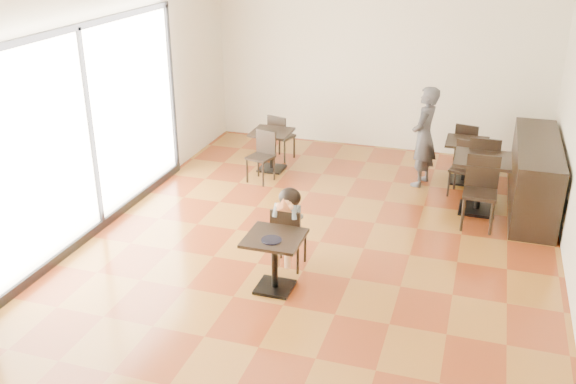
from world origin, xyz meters
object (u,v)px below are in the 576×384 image
at_px(adult_patron, 424,137).
at_px(cafe_table_mid, 480,185).
at_px(cafe_table_left, 272,151).
at_px(chair_mid_a, 483,166).
at_px(chair_left_a, 282,137).
at_px(chair_left_b, 260,158).
at_px(cafe_table_back, 465,162).
at_px(chair_mid_b, 480,194).
at_px(chair_back_a, 468,147).
at_px(chair_back_b, 464,170).
at_px(child_chair, 289,236).
at_px(child_table, 275,263).
at_px(child, 289,228).

distance_m(adult_patron, cafe_table_mid, 1.25).
xyz_separation_m(cafe_table_left, chair_mid_a, (3.38, -0.11, 0.15)).
bearing_deg(chair_left_a, chair_left_b, 105.06).
xyz_separation_m(cafe_table_mid, cafe_table_back, (-0.25, 1.07, -0.06)).
relative_size(cafe_table_back, chair_mid_b, 0.70).
height_order(cafe_table_left, chair_mid_b, chair_mid_b).
height_order(chair_mid_b, chair_left_b, chair_mid_b).
distance_m(chair_back_a, chair_back_b, 1.10).
height_order(chair_mid_b, chair_back_a, chair_mid_b).
xyz_separation_m(child_chair, chair_mid_b, (2.13, 1.79, 0.09)).
height_order(cafe_table_back, chair_left_a, chair_left_a).
xyz_separation_m(chair_left_a, chair_back_a, (3.11, 0.41, 0.01)).
height_order(child_table, chair_mid_a, chair_mid_a).
bearing_deg(cafe_table_left, chair_left_b, -90.00).
height_order(child_chair, cafe_table_mid, cafe_table_mid).
xyz_separation_m(child_chair, child, (0.00, 0.00, 0.10)).
bearing_deg(cafe_table_mid, cafe_table_back, 103.26).
bearing_deg(chair_left_a, cafe_table_mid, 175.23).
bearing_deg(child_table, chair_left_a, 106.97).
bearing_deg(cafe_table_mid, chair_left_a, 160.17).
distance_m(child, chair_mid_a, 3.59).
height_order(adult_patron, chair_left_a, adult_patron).
relative_size(adult_patron, chair_back_a, 1.90).
bearing_deg(cafe_table_mid, chair_back_b, 115.77).
relative_size(adult_patron, chair_left_b, 1.95).
height_order(child, chair_mid_b, child).
distance_m(chair_mid_a, chair_left_a, 3.44).
bearing_deg(child_table, chair_mid_a, 58.27).
bearing_deg(cafe_table_left, cafe_table_mid, -11.14).
relative_size(child, chair_back_a, 1.22).
xyz_separation_m(child_chair, cafe_table_back, (1.86, 3.41, -0.06)).
xyz_separation_m(chair_mid_b, chair_left_b, (-3.38, 0.66, -0.09)).
bearing_deg(chair_mid_b, chair_back_a, 97.34).
height_order(cafe_table_left, cafe_table_back, cafe_table_back).
height_order(child_chair, child, child).
height_order(cafe_table_mid, cafe_table_back, cafe_table_mid).
distance_m(child_chair, chair_mid_b, 2.78).
bearing_deg(chair_mid_a, chair_left_b, 7.67).
xyz_separation_m(child_table, chair_mid_a, (2.13, 3.44, 0.16)).
relative_size(chair_mid_b, chair_back_b, 1.19).
bearing_deg(chair_back_b, adult_patron, 171.82).
height_order(child_table, child_chair, child_chair).
xyz_separation_m(child_table, child, (0.00, 0.55, 0.17)).
bearing_deg(chair_back_a, child, 77.75).
distance_m(chair_left_b, chair_back_a, 3.46).
height_order(child_chair, chair_mid_b, chair_mid_b).
distance_m(cafe_table_back, chair_left_b, 3.25).
bearing_deg(chair_mid_a, chair_back_b, 5.73).
bearing_deg(child_chair, adult_patron, -111.19).
distance_m(chair_mid_a, chair_left_b, 3.41).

